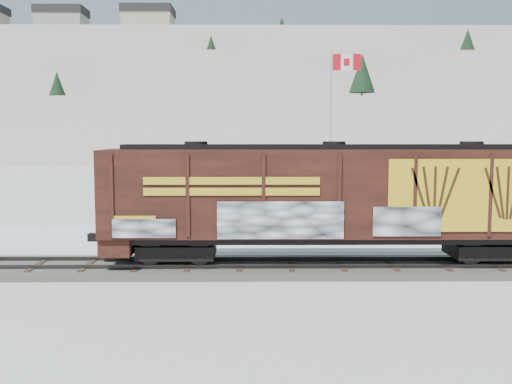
{
  "coord_description": "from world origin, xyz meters",
  "views": [
    {
      "loc": [
        0.47,
        -22.3,
        5.41
      ],
      "look_at": [
        0.67,
        3.0,
        2.87
      ],
      "focal_mm": 40.0,
      "sensor_mm": 36.0,
      "label": 1
    }
  ],
  "objects_px": {
    "hopper_railcar": "(333,196)",
    "car_white": "(222,223)",
    "car_dark": "(325,225)",
    "car_silver": "(146,226)",
    "flagpole": "(332,160)"
  },
  "relations": [
    {
      "from": "flagpole",
      "to": "car_dark",
      "type": "height_order",
      "value": "flagpole"
    },
    {
      "from": "car_silver",
      "to": "flagpole",
      "type": "bearing_deg",
      "value": -40.81
    },
    {
      "from": "hopper_railcar",
      "to": "car_white",
      "type": "relative_size",
      "value": 3.79
    },
    {
      "from": "hopper_railcar",
      "to": "car_white",
      "type": "bearing_deg",
      "value": 123.05
    },
    {
      "from": "car_silver",
      "to": "car_dark",
      "type": "bearing_deg",
      "value": -73.76
    },
    {
      "from": "flagpole",
      "to": "car_white",
      "type": "relative_size",
      "value": 2.22
    },
    {
      "from": "car_silver",
      "to": "car_dark",
      "type": "distance_m",
      "value": 9.27
    },
    {
      "from": "hopper_railcar",
      "to": "car_dark",
      "type": "relative_size",
      "value": 3.3
    },
    {
      "from": "hopper_railcar",
      "to": "flagpole",
      "type": "relative_size",
      "value": 1.7
    },
    {
      "from": "hopper_railcar",
      "to": "car_dark",
      "type": "bearing_deg",
      "value": 85.42
    },
    {
      "from": "car_white",
      "to": "car_dark",
      "type": "xyz_separation_m",
      "value": [
        5.32,
        -0.74,
        0.01
      ]
    },
    {
      "from": "hopper_railcar",
      "to": "car_dark",
      "type": "xyz_separation_m",
      "value": [
        0.53,
        6.62,
        -2.18
      ]
    },
    {
      "from": "car_silver",
      "to": "car_white",
      "type": "distance_m",
      "value": 3.96
    },
    {
      "from": "hopper_railcar",
      "to": "flagpole",
      "type": "distance_m",
      "value": 13.4
    },
    {
      "from": "flagpole",
      "to": "car_silver",
      "type": "height_order",
      "value": "flagpole"
    }
  ]
}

